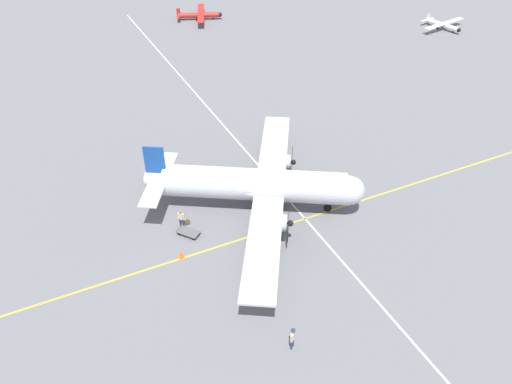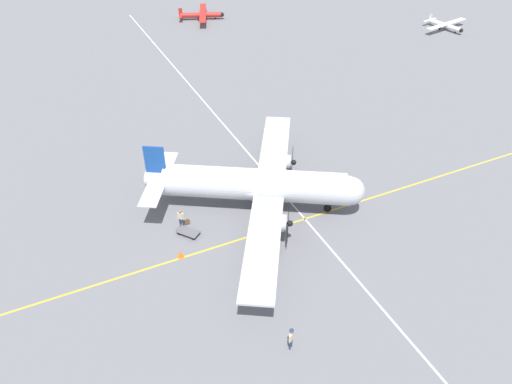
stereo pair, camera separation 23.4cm
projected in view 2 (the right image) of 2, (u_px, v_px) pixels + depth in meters
ground_plane at (256, 207)px, 45.36m from camera, size 300.00×300.00×0.00m
apron_line_eastwest at (273, 229)px, 42.92m from camera, size 120.00×0.16×0.01m
apron_line_northsouth at (287, 198)px, 46.45m from camera, size 0.16×120.00×0.01m
airliner_main at (261, 185)px, 43.79m from camera, size 19.21×24.05×5.93m
crew_foreground at (291, 337)px, 32.61m from camera, size 0.51×0.43×1.84m
passenger_boarding at (181, 216)px, 42.58m from camera, size 0.46×0.46×1.79m
suitcase_near_door at (187, 222)px, 43.25m from camera, size 0.47×0.14×0.58m
baggage_cart at (188, 232)px, 42.22m from camera, size 1.93×2.08×0.56m
light_aircraft_distant at (446, 25)px, 83.06m from camera, size 9.27×6.98×1.82m
light_aircraft_taxiing at (202, 15)px, 87.33m from camera, size 7.97×10.34×2.04m
traffic_cone at (180, 254)px, 40.04m from camera, size 0.48×0.48×0.63m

